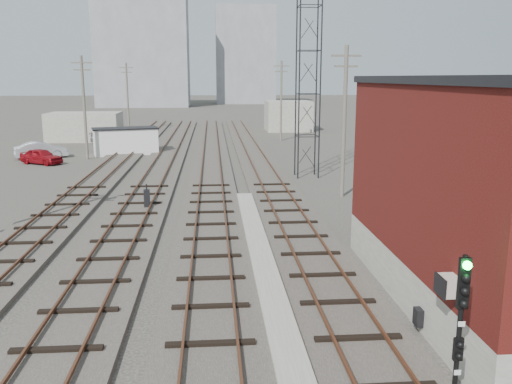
{
  "coord_description": "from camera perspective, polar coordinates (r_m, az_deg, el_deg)",
  "views": [
    {
      "loc": [
        -1.36,
        -3.9,
        7.18
      ],
      "look_at": [
        0.53,
        19.45,
        2.2
      ],
      "focal_mm": 38.0,
      "sensor_mm": 36.0,
      "label": 1
    }
  ],
  "objects": [
    {
      "name": "utility_pole_right_b",
      "position": [
        62.44,
        2.66,
        9.8
      ],
      "size": [
        1.8,
        0.24,
        9.0
      ],
      "color": "#595147",
      "rests_on": "ground"
    },
    {
      "name": "site_trailer",
      "position": [
        52.91,
        -13.56,
        5.26
      ],
      "size": [
        6.47,
        4.07,
        2.52
      ],
      "rotation": [
        0.0,
        0.0,
        0.26
      ],
      "color": "white",
      "rests_on": "ground"
    },
    {
      "name": "track_mid_left",
      "position": [
        43.67,
        -10.0,
        2.5
      ],
      "size": [
        3.2,
        90.0,
        0.39
      ],
      "color": "#332D28",
      "rests_on": "ground"
    },
    {
      "name": "utility_pole_left_b",
      "position": [
        50.21,
        -17.64,
        8.73
      ],
      "size": [
        1.8,
        0.24,
        9.0
      ],
      "color": "#595147",
      "rests_on": "ground"
    },
    {
      "name": "platform_curb",
      "position": [
        19.32,
        1.24,
        -9.4
      ],
      "size": [
        0.9,
        28.0,
        0.26
      ],
      "primitive_type": "cube",
      "color": "gray",
      "rests_on": "ground"
    },
    {
      "name": "car_red",
      "position": [
        49.05,
        -21.67,
        3.5
      ],
      "size": [
        4.09,
        3.24,
        1.31
      ],
      "primitive_type": "imported",
      "rotation": [
        0.0,
        0.0,
        1.05
      ],
      "color": "maroon",
      "rests_on": "ground"
    },
    {
      "name": "car_grey",
      "position": [
        62.11,
        -15.03,
        5.54
      ],
      "size": [
        4.49,
        2.07,
        1.27
      ],
      "primitive_type": "imported",
      "rotation": [
        0.0,
        0.0,
        1.5
      ],
      "color": "slate",
      "rests_on": "ground"
    },
    {
      "name": "signal_mast",
      "position": [
        12.31,
        20.69,
        -13.2
      ],
      "size": [
        0.4,
        0.4,
        3.66
      ],
      "color": "gray",
      "rests_on": "ground"
    },
    {
      "name": "car_silver",
      "position": [
        52.58,
        -21.68,
        4.13
      ],
      "size": [
        4.8,
        3.11,
        1.5
      ],
      "primitive_type": "imported",
      "rotation": [
        0.0,
        0.0,
        1.94
      ],
      "color": "#A9ACB0",
      "rests_on": "ground"
    },
    {
      "name": "ground",
      "position": [
        64.31,
        -3.39,
        5.57
      ],
      "size": [
        320.0,
        320.0,
        0.0
      ],
      "primitive_type": "plane",
      "color": "#282621",
      "rests_on": "ground"
    },
    {
      "name": "apartment_right",
      "position": [
        154.29,
        -1.16,
        14.16
      ],
      "size": [
        16.0,
        12.0,
        26.0
      ],
      "primitive_type": "cube",
      "color": "gray",
      "rests_on": "ground"
    },
    {
      "name": "utility_pole_left_c",
      "position": [
        74.77,
        -13.38,
        9.85
      ],
      "size": [
        1.8,
        0.24,
        9.0
      ],
      "color": "#595147",
      "rests_on": "ground"
    },
    {
      "name": "track_left",
      "position": [
        44.23,
        -15.17,
        2.38
      ],
      "size": [
        3.2,
        90.0,
        0.39
      ],
      "color": "#332D28",
      "rests_on": "ground"
    },
    {
      "name": "apartment_left",
      "position": [
        140.11,
        -11.83,
        14.95
      ],
      "size": [
        22.0,
        14.0,
        30.0
      ],
      "primitive_type": "cube",
      "color": "gray",
      "rests_on": "ground"
    },
    {
      "name": "track_mid_right",
      "position": [
        43.47,
        -4.74,
        2.6
      ],
      "size": [
        3.2,
        90.0,
        0.39
      ],
      "color": "#332D28",
      "rests_on": "ground"
    },
    {
      "name": "track_right",
      "position": [
        43.64,
        0.52,
        2.67
      ],
      "size": [
        3.2,
        90.0,
        0.39
      ],
      "color": "#332D28",
      "rests_on": "ground"
    },
    {
      "name": "lattice_tower",
      "position": [
        39.5,
        5.52,
        12.41
      ],
      "size": [
        1.6,
        1.6,
        15.0
      ],
      "color": "black",
      "rests_on": "ground"
    },
    {
      "name": "brick_building",
      "position": [
        18.54,
        24.03,
        -0.09
      ],
      "size": [
        6.54,
        12.2,
        7.22
      ],
      "color": "gray",
      "rests_on": "ground"
    },
    {
      "name": "shed_left",
      "position": [
        65.79,
        -17.57,
        6.58
      ],
      "size": [
        8.0,
        5.0,
        3.2
      ],
      "primitive_type": "cube",
      "color": "gray",
      "rests_on": "ground"
    },
    {
      "name": "utility_pole_right_a",
      "position": [
        32.93,
        9.29,
        7.7
      ],
      "size": [
        1.8,
        0.24,
        9.0
      ],
      "color": "#595147",
      "rests_on": "ground"
    },
    {
      "name": "switch_stand",
      "position": [
        30.26,
        -11.41,
        -0.7
      ],
      "size": [
        0.33,
        0.33,
        1.38
      ],
      "rotation": [
        0.0,
        0.0,
        0.05
      ],
      "color": "black",
      "rests_on": "ground"
    },
    {
      "name": "shed_right",
      "position": [
        74.8,
        3.4,
        8.01
      ],
      "size": [
        6.0,
        6.0,
        4.0
      ],
      "primitive_type": "cube",
      "color": "gray",
      "rests_on": "ground"
    }
  ]
}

